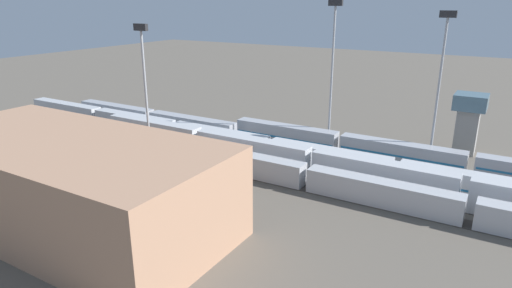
{
  "coord_description": "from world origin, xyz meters",
  "views": [
    {
      "loc": [
        -36.63,
        71.2,
        29.3
      ],
      "look_at": [
        5.17,
        0.63,
        2.5
      ],
      "focal_mm": 30.94,
      "sensor_mm": 36.0,
      "label": 1
    }
  ],
  "objects": [
    {
      "name": "track_bed_2",
      "position": [
        0.0,
        0.0,
        0.06
      ],
      "size": [
        140.0,
        2.8,
        0.12
      ],
      "primitive_type": "cube",
      "color": "#3D3833",
      "rests_on": "ground_plane"
    },
    {
      "name": "train_on_track_2",
      "position": [
        4.63,
        0.0,
        2.04
      ],
      "size": [
        139.0,
        3.06,
        4.4
      ],
      "color": "maroon",
      "rests_on": "ground_plane"
    },
    {
      "name": "track_bed_1",
      "position": [
        0.0,
        -5.0,
        0.06
      ],
      "size": [
        140.0,
        2.8,
        0.12
      ],
      "primitive_type": "cube",
      "color": "#3D3833",
      "rests_on": "ground_plane"
    },
    {
      "name": "light_mast_1",
      "position": [
        20.5,
        13.82,
        16.39
      ],
      "size": [
        2.8,
        0.7,
        25.48
      ],
      "color": "#9EA0A5",
      "rests_on": "ground_plane"
    },
    {
      "name": "track_bed_0",
      "position": [
        0.0,
        -10.0,
        0.06
      ],
      "size": [
        140.0,
        2.8,
        0.12
      ],
      "primitive_type": "cube",
      "color": "#3D3833",
      "rests_on": "ground_plane"
    },
    {
      "name": "light_mast_0",
      "position": [
        -24.96,
        -12.98,
        17.58
      ],
      "size": [
        2.8,
        0.7,
        27.65
      ],
      "color": "#9EA0A5",
      "rests_on": "ground_plane"
    },
    {
      "name": "control_tower",
      "position": [
        -29.82,
        -22.33,
        7.08
      ],
      "size": [
        6.0,
        6.0,
        12.02
      ],
      "color": "gray",
      "rests_on": "ground_plane"
    },
    {
      "name": "train_on_track_0",
      "position": [
        -20.16,
        -10.0,
        2.0
      ],
      "size": [
        71.4,
        3.06,
        3.8
      ],
      "color": "#A8AAB2",
      "rests_on": "ground_plane"
    },
    {
      "name": "train_on_track_4",
      "position": [
        -22.03,
        10.0,
        2.02
      ],
      "size": [
        71.4,
        3.0,
        3.8
      ],
      "color": "#B7BABF",
      "rests_on": "ground_plane"
    },
    {
      "name": "train_on_track_3",
      "position": [
        -8.58,
        5.0,
        2.62
      ],
      "size": [
        95.6,
        3.0,
        5.0
      ],
      "color": "silver",
      "rests_on": "ground_plane"
    },
    {
      "name": "track_bed_3",
      "position": [
        0.0,
        5.0,
        0.06
      ],
      "size": [
        140.0,
        2.8,
        0.12
      ],
      "primitive_type": "cube",
      "color": "#3D3833",
      "rests_on": "ground_plane"
    },
    {
      "name": "ground_plane",
      "position": [
        0.0,
        0.0,
        0.0
      ],
      "size": [
        400.0,
        400.0,
        0.0
      ],
      "primitive_type": "plane",
      "color": "#60594F"
    },
    {
      "name": "train_on_track_1",
      "position": [
        37.79,
        -5.0,
        2.0
      ],
      "size": [
        47.2,
        3.06,
        3.8
      ],
      "color": "#A8AAB2",
      "rests_on": "ground_plane"
    },
    {
      "name": "maintenance_shed",
      "position": [
        12.36,
        37.29,
        6.1
      ],
      "size": [
        44.64,
        20.62,
        12.19
      ],
      "primitive_type": "cube",
      "color": "tan",
      "rests_on": "ground_plane"
    },
    {
      "name": "track_bed_4",
      "position": [
        0.0,
        10.0,
        0.06
      ],
      "size": [
        140.0,
        2.8,
        0.12
      ],
      "primitive_type": "cube",
      "color": "#3D3833",
      "rests_on": "ground_plane"
    },
    {
      "name": "light_mast_2",
      "position": [
        -4.56,
        -12.98,
        18.56
      ],
      "size": [
        2.8,
        0.7,
        29.46
      ],
      "color": "#9EA0A5",
      "rests_on": "ground_plane"
    }
  ]
}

